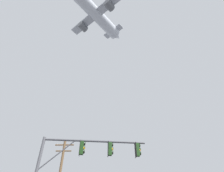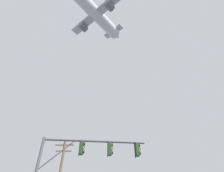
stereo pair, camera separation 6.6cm
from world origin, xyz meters
TOP-DOWN VIEW (x-y plane):
  - signal_pole_near at (-2.98, 6.75)m, footprint 7.41×1.18m
  - airplane at (-6.76, 22.87)m, footprint 18.37×21.90m

SIDE VIEW (x-z plane):
  - signal_pole_near at x=-2.98m, z-range 1.77..8.04m
  - airplane at x=-6.76m, z-range 47.69..54.64m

